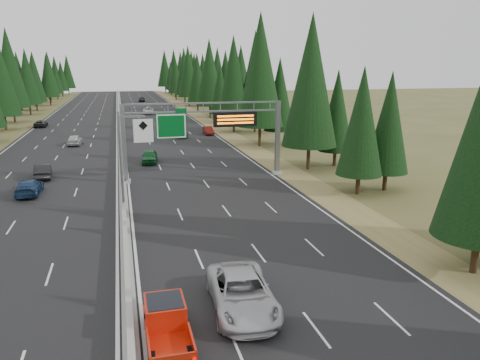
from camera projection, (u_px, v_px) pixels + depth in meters
The scene contains 18 objects.
road at pixel (120, 127), 88.90m from camera, with size 32.00×260.00×0.08m, color black.
shoulder_right at pixel (212, 124), 93.20m from camera, with size 3.60×260.00×0.06m, color olive.
shoulder_left at pixel (19, 130), 84.60m from camera, with size 3.60×260.00×0.06m, color #4E4D24.
median_barrier at pixel (120, 125), 88.81m from camera, with size 0.70×260.00×0.85m.
sign_gantry at pixel (210, 128), 47.37m from camera, with size 16.75×0.98×7.80m.
hov_sign_pole at pixel (128, 155), 36.16m from camera, with size 2.80×0.50×8.00m.
tree_row_right at pixel (231, 76), 93.04m from camera, with size 11.78×244.66×18.84m.
silver_minivan at pixel (242, 293), 22.23m from camera, with size 2.87×6.22×1.73m, color #BCBDC2.
red_pickup at pixel (166, 320), 19.82m from camera, with size 1.77×4.96×1.62m.
car_ahead_green at pixel (150, 156), 56.12m from camera, with size 1.79×4.46×1.52m, color #124F23.
car_ahead_dkred at pixel (208, 131), 79.06m from camera, with size 1.40×4.03×1.33m, color #5A120C.
car_ahead_dkgrey at pixel (178, 132), 76.43m from camera, with size 2.25×5.52×1.60m, color #232326.
car_ahead_white at pixel (148, 111), 112.76m from camera, with size 2.49×5.41×1.50m, color silver.
car_ahead_far at pixel (142, 99), 150.27m from camera, with size 1.90×4.73×1.61m, color black.
car_onc_near at pixel (43, 171), 48.41m from camera, with size 1.56×4.47×1.47m, color black.
car_onc_blue at pixel (29, 187), 42.25m from camera, with size 1.96×4.81×1.40m, color navy.
car_onc_white at pixel (75, 140), 68.61m from camera, with size 1.80×4.47×1.52m, color #B4B4B4.
car_onc_far at pixel (41, 124), 88.80m from camera, with size 2.11×4.58×1.27m, color black.
Camera 1 is at (0.10, -11.64, 11.48)m, focal length 35.00 mm.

